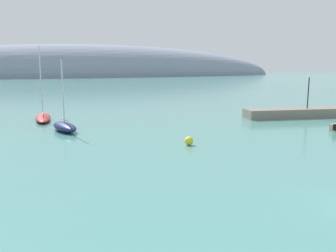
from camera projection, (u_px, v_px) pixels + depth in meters
breakwater_rocks at (331, 112)px, 52.54m from camera, size 26.94×8.09×1.31m
distant_ridge at (90, 76)px, 219.89m from camera, size 262.72×51.38×39.39m
sailboat_red_near_shore at (43, 117)px, 48.84m from camera, size 2.37×8.52×10.14m
sailboat_navy_mid_mooring at (65, 126)px, 40.80m from camera, size 3.20×5.97×8.25m
mooring_buoy_yellow at (189, 141)px, 33.80m from camera, size 0.84×0.84×0.84m
harbor_lamp_post at (309, 88)px, 50.77m from camera, size 0.36×0.36×4.80m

